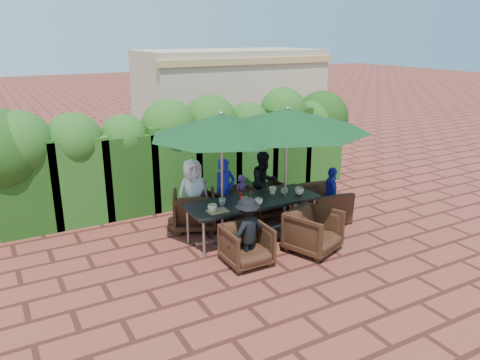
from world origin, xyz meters
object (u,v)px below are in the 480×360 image
chair_far_left (194,209)px  chair_end_right (323,199)px  umbrella_right (287,120)px  chair_far_mid (228,203)px  chair_near_right (313,229)px  umbrella_left (221,126)px  chair_near_left (247,243)px  dining_table (253,204)px  chair_far_right (264,197)px

chair_far_left → chair_end_right: chair_end_right is taller
chair_end_right → umbrella_right: bearing=108.2°
chair_far_left → chair_far_mid: size_ratio=1.11×
chair_near_right → chair_far_mid: bearing=85.8°
umbrella_left → chair_near_right: size_ratio=2.98×
chair_far_mid → chair_near_right: 2.13m
umbrella_right → chair_near_left: (-1.32, -0.82, -1.84)m
chair_far_mid → dining_table: bearing=74.6°
chair_near_left → chair_end_right: chair_end_right is taller
umbrella_left → chair_far_left: bearing=100.2°
umbrella_right → chair_far_left: 2.52m
chair_far_right → chair_end_right: size_ratio=0.78×
umbrella_left → chair_far_right: bearing=30.4°
umbrella_right → chair_far_right: (0.13, 0.93, -1.82)m
chair_far_mid → chair_end_right: size_ratio=0.73×
umbrella_left → chair_end_right: size_ratio=2.45×
chair_far_left → chair_far_right: 1.59m
chair_near_left → chair_far_right: bearing=51.0°
dining_table → umbrella_left: bearing=177.2°
chair_far_right → chair_end_right: chair_end_right is taller
chair_far_left → chair_near_right: bearing=149.3°
umbrella_left → chair_far_left: (-0.16, 0.90, -1.79)m
chair_far_right → chair_near_right: chair_near_right is taller
chair_far_left → chair_near_left: (0.15, -1.81, -0.04)m
chair_far_right → chair_far_mid: bearing=-12.4°
chair_far_left → chair_far_mid: chair_far_left is taller
umbrella_right → chair_end_right: umbrella_right is taller
chair_far_left → chair_far_mid: 0.80m
chair_end_right → chair_far_left: bearing=81.5°
chair_far_mid → chair_near_right: chair_near_right is taller
chair_near_left → chair_end_right: size_ratio=0.74×
chair_far_right → umbrella_left: bearing=27.8°
umbrella_left → chair_far_right: umbrella_left is taller
chair_far_mid → chair_end_right: bearing=137.7°
chair_far_right → chair_near_right: 1.91m
chair_end_right → chair_far_mid: bearing=72.1°
chair_far_mid → chair_near_right: (0.62, -2.04, 0.04)m
chair_far_right → chair_near_left: (-1.44, -1.75, -0.02)m
umbrella_left → chair_near_right: bearing=-40.2°
chair_near_right → chair_end_right: size_ratio=0.82×
umbrella_left → chair_far_right: 2.46m
chair_far_left → umbrella_right: bearing=169.2°
chair_near_left → chair_near_right: 1.28m
chair_far_left → chair_end_right: size_ratio=0.82×
umbrella_left → chair_far_mid: umbrella_left is taller
dining_table → chair_end_right: chair_end_right is taller
chair_far_left → chair_far_right: (1.59, -0.06, -0.02)m
chair_near_left → chair_near_right: (1.27, -0.15, 0.04)m
dining_table → umbrella_right: size_ratio=0.85×
chair_far_left → chair_far_mid: (0.80, 0.07, -0.04)m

